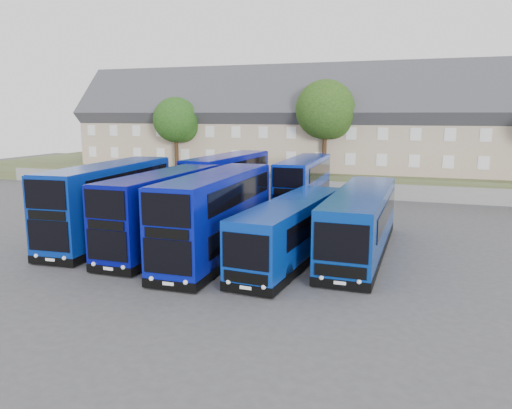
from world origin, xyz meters
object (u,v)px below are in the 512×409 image
object	(u,v)px
dd_front_left	(109,204)
dd_front_mid	(163,212)
coach_east_a	(291,232)
tree_west	(177,122)
tree_mid	(327,112)

from	to	relation	value
dd_front_left	dd_front_mid	xyz separation A→B (m)	(4.17, -0.67, -0.14)
coach_east_a	tree_west	size ratio (longest dim) A/B	1.59
coach_east_a	tree_mid	bearing A→B (deg)	101.05
tree_west	coach_east_a	bearing A→B (deg)	-50.79
dd_front_left	tree_west	distance (m)	23.65
coach_east_a	dd_front_mid	bearing A→B (deg)	-175.69
tree_mid	coach_east_a	bearing A→B (deg)	-83.48
dd_front_left	dd_front_mid	distance (m)	4.23
dd_front_mid	dd_front_left	bearing A→B (deg)	170.77
dd_front_mid	tree_mid	xyz separation A→B (m)	(5.14, 23.36, 5.87)
coach_east_a	tree_mid	world-z (taller)	tree_mid
tree_mid	dd_front_left	bearing A→B (deg)	-112.31
coach_east_a	tree_mid	distance (m)	24.41
dd_front_left	tree_west	bearing A→B (deg)	102.99
dd_front_mid	coach_east_a	xyz separation A→B (m)	(7.81, -0.03, -0.59)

